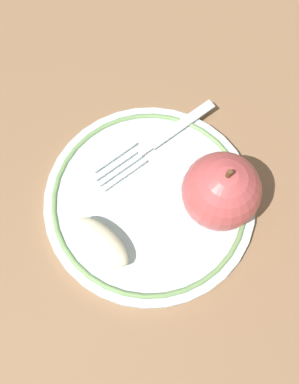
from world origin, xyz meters
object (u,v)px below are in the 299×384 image
object	(u,v)px
plate	(150,200)
fork	(160,139)
apple_red_whole	(221,191)
apple_slice_front	(102,242)

from	to	relation	value
plate	fork	distance (m)	0.08
plate	fork	world-z (taller)	fork
apple_red_whole	fork	bearing A→B (deg)	-16.11
plate	fork	bearing A→B (deg)	-63.08
plate	apple_red_whole	distance (m)	0.09
plate	apple_red_whole	world-z (taller)	apple_red_whole
apple_slice_front	fork	xyz separation A→B (m)	(0.03, -0.14, -0.01)
plate	fork	xyz separation A→B (m)	(0.03, -0.07, 0.01)
apple_red_whole	apple_slice_front	xyz separation A→B (m)	(0.07, 0.11, -0.03)
plate	apple_red_whole	xyz separation A→B (m)	(-0.06, -0.04, 0.05)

